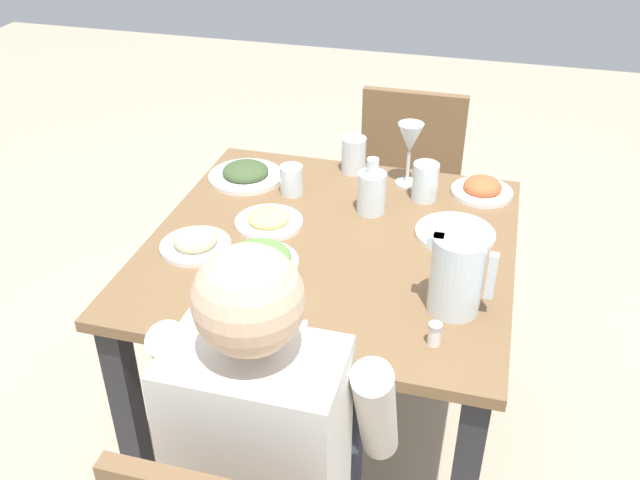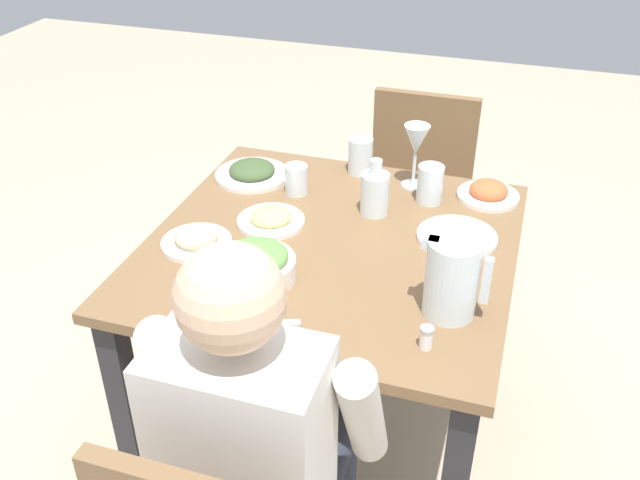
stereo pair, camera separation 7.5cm
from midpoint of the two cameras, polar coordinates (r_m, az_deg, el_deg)
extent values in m
plane|color=tan|center=(2.35, -0.20, -15.76)|extent=(8.00, 8.00, 0.00)
cube|color=brown|center=(1.87, -0.24, -0.50)|extent=(0.95, 0.95, 0.03)
cube|color=#232328|center=(1.96, -16.06, -14.61)|extent=(0.06, 0.06, 0.72)
cube|color=#232328|center=(2.53, -6.95, -1.31)|extent=(0.06, 0.06, 0.72)
cube|color=#232328|center=(2.38, 12.35, -4.20)|extent=(0.06, 0.06, 0.72)
cube|color=brown|center=(2.85, 9.44, -1.02)|extent=(0.04, 0.04, 0.41)
cube|color=brown|center=(2.89, 2.75, -0.06)|extent=(0.04, 0.04, 0.41)
cube|color=brown|center=(2.57, 8.51, -5.06)|extent=(0.04, 0.04, 0.41)
cube|color=brown|center=(2.61, 1.10, -3.93)|extent=(0.04, 0.04, 0.41)
cube|color=brown|center=(2.60, 5.70, 1.52)|extent=(0.40, 0.40, 0.03)
cube|color=brown|center=(2.66, 6.65, 7.57)|extent=(0.38, 0.04, 0.42)
cube|color=silver|center=(1.41, -6.56, -16.92)|extent=(0.32, 0.20, 0.50)
sphere|color=#DBB28E|center=(1.16, -7.68, -4.89)|extent=(0.19, 0.19, 0.19)
cylinder|color=#2D3342|center=(1.76, -6.41, -17.77)|extent=(0.11, 0.38, 0.11)
cylinder|color=#2D3342|center=(2.02, -4.10, -17.24)|extent=(0.10, 0.10, 0.44)
cylinder|color=silver|center=(1.55, -11.82, -10.80)|extent=(0.08, 0.23, 0.37)
cylinder|color=#2D3342|center=(1.98, 0.80, -18.25)|extent=(0.10, 0.10, 0.44)
cylinder|color=silver|center=(1.44, 3.07, -13.84)|extent=(0.08, 0.23, 0.37)
cylinder|color=silver|center=(1.59, 9.69, -2.77)|extent=(0.12, 0.12, 0.19)
cube|color=silver|center=(1.59, 12.40, -2.87)|extent=(0.02, 0.02, 0.11)
cube|color=silver|center=(1.55, 7.99, 0.02)|extent=(0.04, 0.03, 0.02)
cylinder|color=white|center=(1.71, -6.21, -2.47)|extent=(0.19, 0.19, 0.05)
ellipsoid|color=#608E47|center=(1.69, -6.28, -1.48)|extent=(0.16, 0.16, 0.06)
cylinder|color=white|center=(1.86, -11.18, -0.50)|extent=(0.18, 0.18, 0.01)
ellipsoid|color=#B7AD89|center=(1.85, -11.24, -0.01)|extent=(0.11, 0.11, 0.05)
cylinder|color=white|center=(1.91, 9.79, 0.50)|extent=(0.21, 0.21, 0.01)
ellipsoid|color=white|center=(1.90, 9.83, 0.90)|extent=(0.13, 0.13, 0.04)
cylinder|color=white|center=(2.19, -7.01, 5.12)|extent=(0.23, 0.23, 0.01)
ellipsoid|color=#3D512D|center=(2.18, -7.04, 5.54)|extent=(0.14, 0.14, 0.05)
cylinder|color=white|center=(2.13, 12.00, 3.81)|extent=(0.18, 0.18, 0.01)
ellipsoid|color=#CC5B33|center=(2.12, 12.06, 4.26)|extent=(0.11, 0.11, 0.05)
cylinder|color=white|center=(1.94, -5.27, 1.41)|extent=(0.19, 0.19, 0.01)
ellipsoid|color=#E0C670|center=(1.93, -5.30, 1.82)|extent=(0.12, 0.12, 0.04)
cylinder|color=silver|center=(2.05, 7.48, 4.71)|extent=(0.07, 0.07, 0.11)
cylinder|color=silver|center=(2.07, -3.36, 4.87)|extent=(0.07, 0.07, 0.09)
cylinder|color=silver|center=(2.19, 1.76, 6.89)|extent=(0.08, 0.08, 0.11)
cylinder|color=silver|center=(2.15, 6.06, 4.61)|extent=(0.07, 0.07, 0.01)
cylinder|color=silver|center=(2.13, 6.14, 5.87)|extent=(0.01, 0.01, 0.10)
cone|color=silver|center=(2.09, 6.29, 8.20)|extent=(0.08, 0.08, 0.09)
cylinder|color=silver|center=(1.97, 3.11, 3.84)|extent=(0.08, 0.08, 0.12)
cylinder|color=gold|center=(1.98, 3.09, 3.23)|extent=(0.07, 0.07, 0.07)
cylinder|color=silver|center=(1.93, 3.18, 5.97)|extent=(0.03, 0.03, 0.04)
cylinder|color=white|center=(1.53, 7.86, -7.73)|extent=(0.03, 0.03, 0.04)
cylinder|color=#B2B2B7|center=(1.51, 7.93, -6.95)|extent=(0.03, 0.03, 0.01)
cube|color=silver|center=(1.62, -6.73, -5.90)|extent=(0.17, 0.07, 0.01)
cube|color=silver|center=(1.58, -5.78, -6.98)|extent=(0.18, 0.08, 0.01)
camera|label=1|loc=(0.04, -91.17, -0.74)|focal=39.49mm
camera|label=2|loc=(0.04, 88.83, 0.74)|focal=39.49mm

